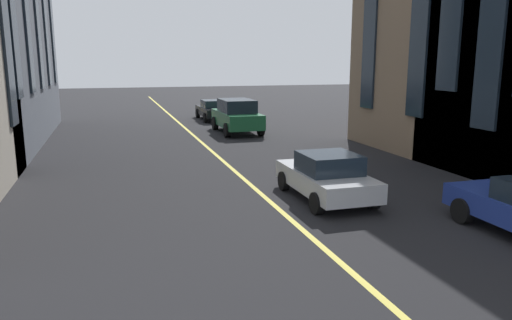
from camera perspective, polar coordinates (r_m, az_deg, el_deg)
lane_centre_line at (r=17.93m, az=-2.30°, el=-1.45°), size 80.00×0.16×0.01m
car_black_far at (r=33.99m, az=-4.93°, el=5.87°), size 4.40×1.95×1.37m
car_green_parked_a at (r=27.76m, az=-2.25°, el=5.19°), size 4.70×2.14×1.88m
car_silver_parked_b at (r=14.48m, az=8.21°, el=-1.88°), size 3.90×1.89×1.40m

